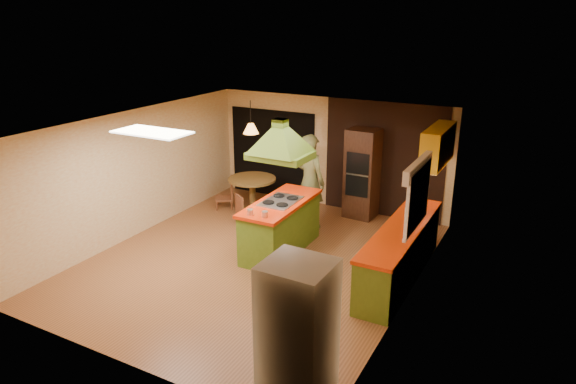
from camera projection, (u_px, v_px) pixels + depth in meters
The scene contains 21 objects.
ground at pixel (256, 261), 9.27m from camera, with size 6.50×6.50×0.00m, color #975931.
room_walls at pixel (255, 195), 8.86m from camera, with size 5.50×6.50×6.50m.
ceiling_plane at pixel (253, 124), 8.45m from camera, with size 6.50×6.50×0.00m, color silver.
brick_panel at pixel (384, 160), 10.99m from camera, with size 2.64×0.03×2.50m, color #381E14.
nook_opening at pixel (272, 154), 12.28m from camera, with size 2.20×0.03×2.10m, color black.
right_counter at pixel (400, 253), 8.52m from camera, with size 0.62×3.05×0.92m.
upper_cabinets at pixel (438, 146), 9.32m from camera, with size 0.34×1.40×0.70m, color yellow.
window_right at pixel (419, 183), 7.82m from camera, with size 0.12×1.35×1.06m.
fluor_panel at pixel (152, 132), 7.94m from camera, with size 1.20×0.60×0.03m, color white.
kitchen_island at pixel (281, 226), 9.51m from camera, with size 0.82×1.98×1.00m.
range_hood at pixel (280, 133), 8.93m from camera, with size 1.06×0.77×0.80m.
man at pixel (310, 181), 10.49m from camera, with size 0.72×0.47×1.96m, color brown.
refrigerator at pixel (298, 335), 5.62m from camera, with size 0.72×0.69×1.76m, color silver.
wall_oven at pixel (362, 174), 11.01m from camera, with size 0.67×0.63×1.95m.
dining_table at pixel (252, 188), 11.40m from camera, with size 1.05×1.05×0.79m.
chair_left at pixel (224, 193), 11.69m from camera, with size 0.40×0.40×0.73m, color brown, non-canonical shape.
chair_near at pixel (246, 209), 10.82m from camera, with size 0.36×0.36×0.65m, color brown, non-canonical shape.
pendant_lamp at pixel (251, 129), 10.96m from camera, with size 0.33×0.33×0.21m, color #FF9E3F.
canister_large at pixel (412, 206), 8.98m from camera, with size 0.15×0.15×0.23m, color beige.
canister_medium at pixel (414, 206), 9.08m from camera, with size 0.12×0.12×0.17m, color #F3DFC4.
canister_small at pixel (408, 212), 8.79m from camera, with size 0.12×0.12×0.16m, color #F4E7C4.
Camera 1 is at (4.44, -7.09, 4.22)m, focal length 32.00 mm.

